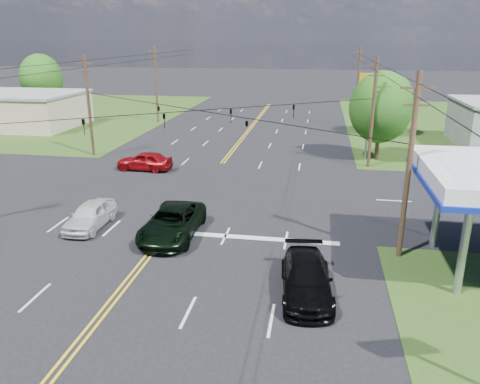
% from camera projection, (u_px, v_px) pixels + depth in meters
% --- Properties ---
extents(ground, '(280.00, 280.00, 0.00)m').
position_uv_depth(ground, '(201.00, 191.00, 35.11)').
color(ground, black).
rests_on(ground, ground).
extents(grass_nw, '(46.00, 48.00, 0.03)m').
position_uv_depth(grass_nw, '(28.00, 113.00, 70.59)').
color(grass_nw, '#2D4716').
rests_on(grass_nw, ground).
extents(stop_bar, '(10.00, 0.50, 0.02)m').
position_uv_depth(stop_bar, '(251.00, 238.00, 26.83)').
color(stop_bar, silver).
rests_on(stop_bar, ground).
extents(retail_nw, '(16.00, 11.00, 4.00)m').
position_uv_depth(retail_nw, '(15.00, 111.00, 59.81)').
color(retail_nw, '#C4B193').
rests_on(retail_nw, ground).
extents(pole_se, '(1.60, 0.28, 9.50)m').
position_uv_depth(pole_se, '(409.00, 166.00, 23.08)').
color(pole_se, '#422C1C').
rests_on(pole_se, ground).
extents(pole_nw, '(1.60, 0.28, 9.50)m').
position_uv_depth(pole_nw, '(89.00, 104.00, 44.03)').
color(pole_nw, '#422C1C').
rests_on(pole_nw, ground).
extents(pole_ne, '(1.60, 0.28, 9.50)m').
position_uv_depth(pole_ne, '(373.00, 111.00, 39.92)').
color(pole_ne, '#422C1C').
rests_on(pole_ne, ground).
extents(pole_left_far, '(1.60, 0.28, 10.00)m').
position_uv_depth(pole_left_far, '(156.00, 83.00, 61.73)').
color(pole_left_far, '#422C1C').
rests_on(pole_left_far, ground).
extents(pole_right_far, '(1.60, 0.28, 10.00)m').
position_uv_depth(pole_right_far, '(358.00, 86.00, 57.61)').
color(pole_right_far, '#422C1C').
rests_on(pole_right_far, ground).
extents(span_wire_signals, '(26.00, 18.00, 1.13)m').
position_uv_depth(span_wire_signals, '(198.00, 111.00, 33.22)').
color(span_wire_signals, black).
rests_on(span_wire_signals, ground).
extents(power_lines, '(26.04, 100.00, 0.64)m').
position_uv_depth(power_lines, '(190.00, 75.00, 30.52)').
color(power_lines, black).
rests_on(power_lines, ground).
extents(tree_right_a, '(5.70, 5.70, 8.18)m').
position_uv_depth(tree_right_a, '(381.00, 107.00, 42.58)').
color(tree_right_a, '#422C1C').
rests_on(tree_right_a, ground).
extents(tree_right_b, '(4.94, 4.94, 7.09)m').
position_uv_depth(tree_right_b, '(391.00, 99.00, 53.62)').
color(tree_right_b, '#422C1C').
rests_on(tree_right_b, ground).
extents(tree_far_l, '(6.08, 6.08, 8.72)m').
position_uv_depth(tree_far_l, '(41.00, 78.00, 68.47)').
color(tree_far_l, '#422C1C').
rests_on(tree_far_l, ground).
extents(pickup_dkgreen, '(2.86, 6.11, 1.69)m').
position_uv_depth(pickup_dkgreen, '(172.00, 223.00, 26.81)').
color(pickup_dkgreen, black).
rests_on(pickup_dkgreen, ground).
extents(suv_black, '(2.69, 5.56, 1.56)m').
position_uv_depth(suv_black, '(306.00, 278.00, 20.75)').
color(suv_black, black).
rests_on(suv_black, ground).
extents(pickup_white, '(1.84, 4.54, 1.55)m').
position_uv_depth(pickup_white, '(90.00, 215.00, 28.14)').
color(pickup_white, silver).
rests_on(pickup_white, ground).
extents(sedan_red, '(4.84, 2.11, 1.63)m').
position_uv_depth(sedan_red, '(145.00, 161.00, 40.29)').
color(sedan_red, maroon).
rests_on(sedan_red, ground).
extents(polesign_ne, '(2.16, 0.86, 7.93)m').
position_uv_depth(polesign_ne, '(371.00, 93.00, 42.29)').
color(polesign_ne, '#A5A5AA').
rests_on(polesign_ne, ground).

